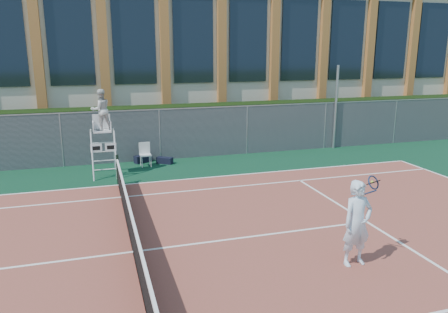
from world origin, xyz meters
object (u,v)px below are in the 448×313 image
object	(u,v)px
plastic_chair	(145,152)
tennis_player	(357,223)
umpire_chair	(101,112)
steel_pole	(336,107)

from	to	relation	value
plastic_chair	tennis_player	world-z (taller)	tennis_player
umpire_chair	plastic_chair	distance (m)	2.64
umpire_chair	tennis_player	size ratio (longest dim) A/B	1.71
steel_pole	tennis_player	distance (m)	12.24
tennis_player	steel_pole	bearing A→B (deg)	61.65
tennis_player	plastic_chair	bearing A→B (deg)	108.98
steel_pole	plastic_chair	world-z (taller)	steel_pole
steel_pole	tennis_player	bearing A→B (deg)	-118.35
umpire_chair	plastic_chair	size ratio (longest dim) A/B	3.41
umpire_chair	tennis_player	distance (m)	10.51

